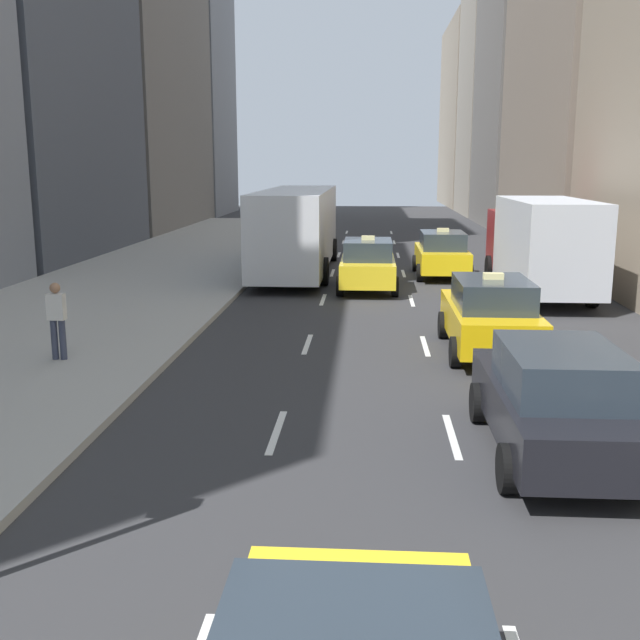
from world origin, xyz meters
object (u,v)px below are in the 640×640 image
object	(u,v)px
taxi_second	(490,315)
pedestrian_far_walking	(57,317)
city_bus	(297,227)
sedan_black_near	(556,400)
box_truck	(540,243)
taxi_third	(368,264)
taxi_fourth	(442,254)

from	to	relation	value
taxi_second	pedestrian_far_walking	bearing A→B (deg)	-169.29
city_bus	pedestrian_far_walking	xyz separation A→B (m)	(-3.70, -14.45, -0.72)
taxi_second	sedan_black_near	world-z (taller)	taxi_second
pedestrian_far_walking	city_bus	bearing A→B (deg)	75.63
sedan_black_near	pedestrian_far_walking	distance (m)	10.31
taxi_second	box_truck	bearing A→B (deg)	70.69
city_bus	taxi_third	bearing A→B (deg)	-55.71
sedan_black_near	pedestrian_far_walking	world-z (taller)	pedestrian_far_walking
taxi_third	pedestrian_far_walking	world-z (taller)	taxi_third
pedestrian_far_walking	taxi_fourth	bearing A→B (deg)	55.54
city_bus	sedan_black_near	bearing A→B (deg)	-73.44
taxi_fourth	box_truck	size ratio (longest dim) A/B	0.52
taxi_second	pedestrian_far_walking	size ratio (longest dim) A/B	2.67
taxi_third	box_truck	size ratio (longest dim) A/B	0.52
sedan_black_near	city_bus	size ratio (longest dim) A/B	0.38
taxi_third	sedan_black_near	bearing A→B (deg)	-79.25
taxi_second	box_truck	world-z (taller)	box_truck
box_truck	taxi_third	bearing A→B (deg)	174.18
sedan_black_near	box_truck	world-z (taller)	box_truck
taxi_second	city_bus	distance (m)	13.90
taxi_third	taxi_fourth	distance (m)	4.29
taxi_second	pedestrian_far_walking	distance (m)	9.48
taxi_fourth	sedan_black_near	xyz separation A→B (m)	(0.00, -17.99, -0.02)
city_bus	pedestrian_far_walking	world-z (taller)	city_bus
taxi_fourth	taxi_second	bearing A→B (deg)	-90.00
taxi_third	city_bus	distance (m)	5.07
pedestrian_far_walking	box_truck	bearing A→B (deg)	38.84
taxi_second	pedestrian_far_walking	xyz separation A→B (m)	(-9.31, -1.76, 0.19)
taxi_third	box_truck	bearing A→B (deg)	-5.82
taxi_third	sedan_black_near	size ratio (longest dim) A/B	0.99
taxi_fourth	sedan_black_near	world-z (taller)	taxi_fourth
taxi_second	sedan_black_near	distance (m)	6.18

